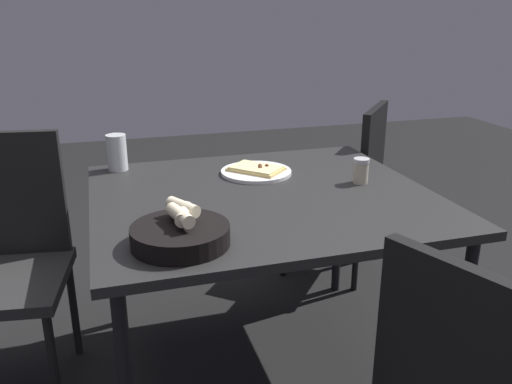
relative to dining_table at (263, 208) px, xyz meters
The scene contains 8 objects.
ground 0.67m from the dining_table, ahead, with size 8.00×8.00×0.00m, color black.
dining_table is the anchor object (origin of this frame).
pizza_plate 0.24m from the dining_table, 100.89° to the right, with size 0.28×0.28×0.04m.
bread_basket 0.49m from the dining_table, 44.28° to the left, with size 0.27×0.27×0.11m.
beer_glass 0.66m from the dining_table, 43.16° to the right, with size 0.08×0.08×0.14m.
pepper_shaker 0.39m from the dining_table, behind, with size 0.06×0.06×0.09m.
chair_near 0.93m from the dining_table, 13.55° to the right, with size 0.50×0.50×0.93m.
chair_spare 0.93m from the dining_table, 135.27° to the right, with size 0.62×0.62×0.89m.
Camera 1 is at (0.53, 1.68, 1.35)m, focal length 37.44 mm.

